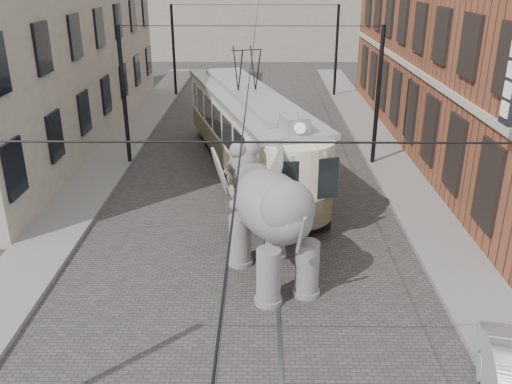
{
  "coord_description": "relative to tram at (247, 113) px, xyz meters",
  "views": [
    {
      "loc": [
        0.29,
        -16.94,
        8.08
      ],
      "look_at": [
        0.12,
        -2.35,
        2.1
      ],
      "focal_mm": 38.23,
      "sensor_mm": 36.0,
      "label": 1
    }
  ],
  "objects": [
    {
      "name": "stucco_building",
      "position": [
        -10.67,
        4.89,
        2.42
      ],
      "size": [
        7.0,
        24.0,
        10.0
      ],
      "primitive_type": "cube",
      "color": "gray",
      "rests_on": "ground"
    },
    {
      "name": "catenary",
      "position": [
        0.13,
        -0.11,
        0.42
      ],
      "size": [
        11.0,
        30.2,
        6.0
      ],
      "primitive_type": null,
      "color": "black",
      "rests_on": "ground"
    },
    {
      "name": "ground",
      "position": [
        0.33,
        -5.11,
        -2.58
      ],
      "size": [
        120.0,
        120.0,
        0.0
      ],
      "primitive_type": "plane",
      "color": "#413E3C"
    },
    {
      "name": "sidewalk_right",
      "position": [
        6.33,
        -5.11,
        -2.51
      ],
      "size": [
        2.0,
        60.0,
        0.15
      ],
      "primitive_type": "cube",
      "color": "slate",
      "rests_on": "ground"
    },
    {
      "name": "elephant",
      "position": [
        0.91,
        -8.73,
        -0.87
      ],
      "size": [
        4.95,
        6.35,
        3.43
      ],
      "primitive_type": null,
      "rotation": [
        0.0,
        0.0,
        0.38
      ],
      "color": "slate",
      "rests_on": "ground"
    },
    {
      "name": "tram_rails",
      "position": [
        0.33,
        -5.11,
        -2.57
      ],
      "size": [
        1.54,
        80.0,
        0.02
      ],
      "primitive_type": null,
      "color": "slate",
      "rests_on": "ground"
    },
    {
      "name": "tram",
      "position": [
        0.0,
        0.0,
        0.0
      ],
      "size": [
        6.26,
        13.25,
        5.17
      ],
      "primitive_type": null,
      "rotation": [
        0.0,
        0.0,
        0.29
      ],
      "color": "beige",
      "rests_on": "ground"
    },
    {
      "name": "sidewalk_left",
      "position": [
        -6.17,
        -5.11,
        -2.51
      ],
      "size": [
        2.0,
        60.0,
        0.15
      ],
      "primitive_type": "cube",
      "color": "slate",
      "rests_on": "ground"
    },
    {
      "name": "brick_building",
      "position": [
        11.33,
        3.89,
        3.42
      ],
      "size": [
        8.0,
        26.0,
        12.0
      ],
      "primitive_type": "cube",
      "color": "brown",
      "rests_on": "ground"
    }
  ]
}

